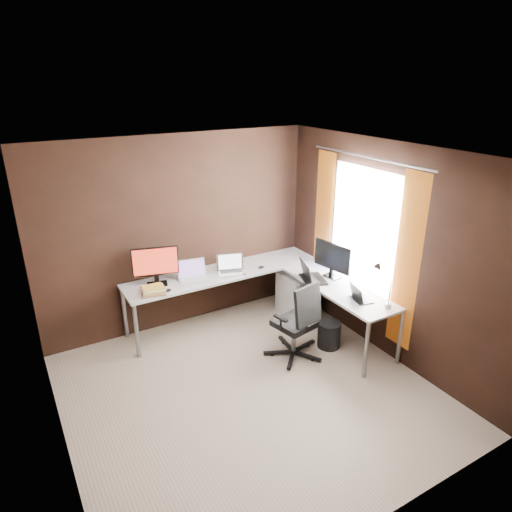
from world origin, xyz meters
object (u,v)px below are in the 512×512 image
(monitor_right, at_px, (332,258))
(laptop_black_big, at_px, (311,276))
(drawer_pedestal, at_px, (298,295))
(office_chair, at_px, (296,335))
(laptop_white, at_px, (193,275))
(laptop_black_small, at_px, (360,297))
(monitor_left, at_px, (155,264))
(laptop_silver, at_px, (231,268))
(desk_lamp, at_px, (383,280))
(book_stack, at_px, (153,290))
(wastebasket, at_px, (329,334))

(monitor_right, xyz_separation_m, laptop_black_big, (-0.28, 0.07, -0.21))
(drawer_pedestal, height_order, office_chair, office_chair)
(laptop_white, height_order, laptop_black_small, laptop_white)
(office_chair, bearing_deg, monitor_left, 123.62)
(monitor_right, xyz_separation_m, laptop_white, (-1.55, 0.84, -0.21))
(monitor_right, height_order, laptop_silver, monitor_right)
(laptop_white, xyz_separation_m, desk_lamp, (1.51, -1.74, 0.28))
(laptop_white, relative_size, laptop_black_big, 0.87)
(laptop_black_big, relative_size, office_chair, 0.47)
(laptop_black_small, distance_m, book_stack, 2.41)
(laptop_white, xyz_separation_m, laptop_black_big, (1.27, -0.78, 0.00))
(desk_lamp, relative_size, office_chair, 0.54)
(book_stack, relative_size, office_chair, 0.33)
(desk_lamp, xyz_separation_m, wastebasket, (-0.25, 0.53, -0.89))
(laptop_black_big, distance_m, office_chair, 0.79)
(drawer_pedestal, distance_m, wastebasket, 0.89)
(desk_lamp, bearing_deg, monitor_right, 78.84)
(drawer_pedestal, bearing_deg, book_stack, 174.64)
(drawer_pedestal, xyz_separation_m, laptop_white, (-1.40, 0.33, 0.48))
(monitor_left, bearing_deg, laptop_white, 4.46)
(laptop_black_small, height_order, wastebasket, laptop_black_small)
(laptop_silver, relative_size, book_stack, 1.26)
(laptop_black_small, distance_m, wastebasket, 0.69)
(laptop_black_small, relative_size, book_stack, 0.92)
(office_chair, relative_size, wastebasket, 2.95)
(laptop_black_big, bearing_deg, wastebasket, -161.93)
(laptop_black_big, distance_m, laptop_black_small, 0.74)
(laptop_white, height_order, book_stack, laptop_white)
(monitor_left, relative_size, laptop_black_small, 1.83)
(laptop_silver, xyz_separation_m, laptop_black_small, (0.91, -1.45, -0.01))
(monitor_right, height_order, desk_lamp, desk_lamp)
(drawer_pedestal, relative_size, laptop_black_big, 1.32)
(drawer_pedestal, bearing_deg, monitor_right, -74.21)
(book_stack, distance_m, wastebasket, 2.20)
(laptop_black_small, xyz_separation_m, office_chair, (-0.64, 0.33, -0.49))
(desk_lamp, distance_m, office_chair, 1.20)
(laptop_silver, xyz_separation_m, book_stack, (-1.08, -0.10, -0.01))
(laptop_black_big, bearing_deg, office_chair, 147.91)
(monitor_right, relative_size, laptop_silver, 1.39)
(laptop_black_big, distance_m, desk_lamp, 1.03)
(wastebasket, bearing_deg, laptop_black_big, 89.70)
(drawer_pedestal, bearing_deg, laptop_black_small, -88.78)
(laptop_black_small, relative_size, desk_lamp, 0.57)
(laptop_white, relative_size, desk_lamp, 0.76)
(laptop_white, distance_m, book_stack, 0.59)
(laptop_white, bearing_deg, desk_lamp, -40.08)
(laptop_white, distance_m, laptop_silver, 0.52)
(drawer_pedestal, height_order, wastebasket, drawer_pedestal)
(book_stack, bearing_deg, laptop_white, 14.71)
(drawer_pedestal, xyz_separation_m, monitor_left, (-1.84, 0.42, 0.70))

